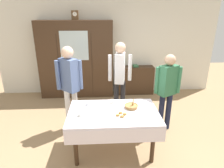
{
  "coord_description": "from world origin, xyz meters",
  "views": [
    {
      "loc": [
        -0.18,
        -3.09,
        2.34
      ],
      "look_at": [
        0.0,
        0.2,
        1.12
      ],
      "focal_mm": 31.0,
      "sensor_mm": 36.0,
      "label": 1
    }
  ],
  "objects_px": {
    "spoon_center": "(145,102)",
    "person_behind_table_left": "(167,86)",
    "dining_table": "(113,119)",
    "mantel_clock": "(75,15)",
    "wall_cabinet": "(76,60)",
    "tea_cup_mid_right": "(81,114)",
    "tea_cup_far_left": "(113,102)",
    "bookshelf_low": "(135,80)",
    "person_behind_table_right": "(120,73)",
    "tea_cup_near_left": "(89,104)",
    "pastry_plate": "(121,115)",
    "book_stack": "(136,66)",
    "bread_basket": "(131,106)",
    "spoon_far_left": "(105,115)",
    "person_by_cabinet": "(69,81)"
  },
  "relations": [
    {
      "from": "spoon_center",
      "to": "person_behind_table_left",
      "type": "relative_size",
      "value": 0.07
    },
    {
      "from": "dining_table",
      "to": "mantel_clock",
      "type": "height_order",
      "value": "mantel_clock"
    },
    {
      "from": "wall_cabinet",
      "to": "tea_cup_mid_right",
      "type": "bearing_deg",
      "value": -82.14
    },
    {
      "from": "tea_cup_far_left",
      "to": "tea_cup_mid_right",
      "type": "bearing_deg",
      "value": -140.7
    },
    {
      "from": "bookshelf_low",
      "to": "person_behind_table_right",
      "type": "distance_m",
      "value": 1.65
    },
    {
      "from": "wall_cabinet",
      "to": "tea_cup_near_left",
      "type": "xyz_separation_m",
      "value": [
        0.47,
        -2.28,
        -0.28
      ]
    },
    {
      "from": "dining_table",
      "to": "person_behind_table_right",
      "type": "relative_size",
      "value": 0.86
    },
    {
      "from": "wall_cabinet",
      "to": "tea_cup_mid_right",
      "type": "distance_m",
      "value": 2.71
    },
    {
      "from": "bookshelf_low",
      "to": "pastry_plate",
      "type": "relative_size",
      "value": 3.87
    },
    {
      "from": "tea_cup_mid_right",
      "to": "spoon_center",
      "type": "height_order",
      "value": "tea_cup_mid_right"
    },
    {
      "from": "book_stack",
      "to": "spoon_center",
      "type": "distance_m",
      "value": 2.29
    },
    {
      "from": "tea_cup_near_left",
      "to": "tea_cup_mid_right",
      "type": "bearing_deg",
      "value": -104.46
    },
    {
      "from": "mantel_clock",
      "to": "tea_cup_far_left",
      "type": "bearing_deg",
      "value": -68.63
    },
    {
      "from": "bread_basket",
      "to": "dining_table",
      "type": "bearing_deg",
      "value": -154.35
    },
    {
      "from": "pastry_plate",
      "to": "tea_cup_far_left",
      "type": "bearing_deg",
      "value": 102.17
    },
    {
      "from": "bread_basket",
      "to": "spoon_far_left",
      "type": "distance_m",
      "value": 0.52
    },
    {
      "from": "spoon_center",
      "to": "person_behind_table_left",
      "type": "bearing_deg",
      "value": 31.31
    },
    {
      "from": "dining_table",
      "to": "wall_cabinet",
      "type": "xyz_separation_m",
      "value": [
        -0.9,
        2.59,
        0.42
      ]
    },
    {
      "from": "dining_table",
      "to": "mantel_clock",
      "type": "bearing_deg",
      "value": 108.3
    },
    {
      "from": "person_behind_table_right",
      "to": "person_behind_table_left",
      "type": "distance_m",
      "value": 1.07
    },
    {
      "from": "wall_cabinet",
      "to": "pastry_plate",
      "type": "xyz_separation_m",
      "value": [
        1.02,
        -2.71,
        -0.29
      ]
    },
    {
      "from": "spoon_far_left",
      "to": "mantel_clock",
      "type": "bearing_deg",
      "value": 104.93
    },
    {
      "from": "book_stack",
      "to": "person_behind_table_right",
      "type": "xyz_separation_m",
      "value": [
        -0.6,
        -1.39,
        0.22
      ]
    },
    {
      "from": "dining_table",
      "to": "pastry_plate",
      "type": "xyz_separation_m",
      "value": [
        0.12,
        -0.12,
        0.13
      ]
    },
    {
      "from": "spoon_center",
      "to": "person_by_cabinet",
      "type": "height_order",
      "value": "person_by_cabinet"
    },
    {
      "from": "person_behind_table_right",
      "to": "person_behind_table_left",
      "type": "relative_size",
      "value": 1.09
    },
    {
      "from": "person_behind_table_right",
      "to": "tea_cup_mid_right",
      "type": "bearing_deg",
      "value": -119.49
    },
    {
      "from": "wall_cabinet",
      "to": "tea_cup_near_left",
      "type": "height_order",
      "value": "wall_cabinet"
    },
    {
      "from": "book_stack",
      "to": "person_by_cabinet",
      "type": "relative_size",
      "value": 0.12
    },
    {
      "from": "dining_table",
      "to": "person_by_cabinet",
      "type": "xyz_separation_m",
      "value": [
        -0.82,
        0.79,
        0.42
      ]
    },
    {
      "from": "bookshelf_low",
      "to": "tea_cup_far_left",
      "type": "height_order",
      "value": "bookshelf_low"
    },
    {
      "from": "book_stack",
      "to": "bread_basket",
      "type": "xyz_separation_m",
      "value": [
        -0.5,
        -2.48,
        -0.06
      ]
    },
    {
      "from": "pastry_plate",
      "to": "spoon_far_left",
      "type": "relative_size",
      "value": 2.35
    },
    {
      "from": "mantel_clock",
      "to": "tea_cup_far_left",
      "type": "relative_size",
      "value": 1.85
    },
    {
      "from": "book_stack",
      "to": "bookshelf_low",
      "type": "bearing_deg",
      "value": 0.0
    },
    {
      "from": "bookshelf_low",
      "to": "bread_basket",
      "type": "distance_m",
      "value": 2.56
    },
    {
      "from": "dining_table",
      "to": "wall_cabinet",
      "type": "distance_m",
      "value": 2.77
    },
    {
      "from": "tea_cup_mid_right",
      "to": "bookshelf_low",
      "type": "bearing_deg",
      "value": 63.57
    },
    {
      "from": "wall_cabinet",
      "to": "tea_cup_near_left",
      "type": "relative_size",
      "value": 16.59
    },
    {
      "from": "tea_cup_mid_right",
      "to": "wall_cabinet",
      "type": "bearing_deg",
      "value": 97.86
    },
    {
      "from": "pastry_plate",
      "to": "person_by_cabinet",
      "type": "bearing_deg",
      "value": 135.89
    },
    {
      "from": "book_stack",
      "to": "person_behind_table_left",
      "type": "height_order",
      "value": "person_behind_table_left"
    },
    {
      "from": "tea_cup_mid_right",
      "to": "person_behind_table_left",
      "type": "height_order",
      "value": "person_behind_table_left"
    },
    {
      "from": "person_behind_table_left",
      "to": "mantel_clock",
      "type": "bearing_deg",
      "value": 135.71
    },
    {
      "from": "person_by_cabinet",
      "to": "dining_table",
      "type": "bearing_deg",
      "value": -43.92
    },
    {
      "from": "person_by_cabinet",
      "to": "person_behind_table_left",
      "type": "height_order",
      "value": "person_by_cabinet"
    },
    {
      "from": "mantel_clock",
      "to": "tea_cup_near_left",
      "type": "distance_m",
      "value": 2.75
    },
    {
      "from": "bread_basket",
      "to": "spoon_center",
      "type": "xyz_separation_m",
      "value": [
        0.29,
        0.2,
        -0.03
      ]
    },
    {
      "from": "pastry_plate",
      "to": "tea_cup_near_left",
      "type": "bearing_deg",
      "value": 141.9
    },
    {
      "from": "tea_cup_mid_right",
      "to": "pastry_plate",
      "type": "relative_size",
      "value": 0.46
    }
  ]
}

